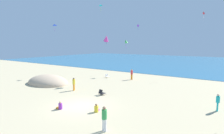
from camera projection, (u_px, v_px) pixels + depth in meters
ground_plane at (131, 85)px, 24.81m from camera, size 120.00×120.00×0.00m
ocean_water at (188, 62)px, 57.83m from camera, size 120.00×60.00×0.05m
dune_mound at (48, 83)px, 26.06m from camera, size 6.86×4.80×2.57m
beach_chair_far_left at (102, 93)px, 20.05m from camera, size 0.68×0.77×0.65m
beach_chair_near_camera at (107, 76)px, 30.66m from camera, size 0.79×0.71×0.61m
person_0 at (60, 106)px, 15.68m from camera, size 0.62×0.42×0.72m
person_1 at (96, 109)px, 15.02m from camera, size 0.48×0.66×0.74m
person_2 at (74, 83)px, 21.94m from camera, size 0.41×0.41×1.60m
person_3 at (104, 117)px, 11.58m from camera, size 0.39×0.39×1.70m
person_4 at (132, 74)px, 28.73m from camera, size 0.43×0.43×1.72m
person_5 at (218, 101)px, 15.15m from camera, size 0.32×0.32×1.51m
kite_magenta at (106, 38)px, 26.06m from camera, size 1.26×1.23×1.35m
kite_blue at (55, 25)px, 25.81m from camera, size 0.83×0.66×1.11m
kite_teal at (100, 5)px, 34.53m from camera, size 0.55×0.70×1.48m
kite_green at (126, 41)px, 32.70m from camera, size 0.75×0.61×1.68m
kite_purple at (138, 26)px, 36.72m from camera, size 0.21×0.63×1.12m
kite_red at (204, 14)px, 31.50m from camera, size 0.32×0.54×1.55m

